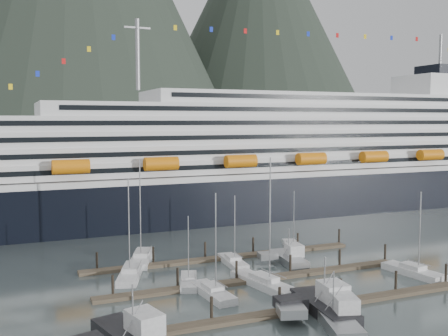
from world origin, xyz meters
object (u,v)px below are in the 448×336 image
at_px(sailboat_b, 131,274).
at_px(trawler_b, 323,305).
at_px(trawler_c, 332,315).
at_px(sailboat_f, 233,262).
at_px(sailboat_e, 142,259).
at_px(sailboat_g, 293,247).
at_px(sailboat_h, 413,272).
at_px(sailboat_c, 189,282).
at_px(sailboat_d, 264,284).
at_px(trawler_e, 288,258).
at_px(sailboat_a, 213,293).
at_px(cruise_ship, 290,164).

bearing_deg(sailboat_b, trawler_b, -121.81).
bearing_deg(trawler_c, sailboat_f, 18.63).
xyz_separation_m(sailboat_e, sailboat_g, (27.39, -2.44, -0.08)).
height_order(sailboat_h, trawler_b, sailboat_h).
bearing_deg(trawler_c, sailboat_c, 45.72).
xyz_separation_m(sailboat_c, sailboat_d, (9.42, -5.23, 0.08)).
xyz_separation_m(trawler_b, trawler_e, (7.29, 21.40, -0.13)).
bearing_deg(sailboat_f, sailboat_a, 150.92).
xyz_separation_m(sailboat_f, trawler_b, (1.57, -23.86, 0.55)).
height_order(sailboat_d, sailboat_e, sailboat_d).
bearing_deg(cruise_ship, sailboat_b, -140.41).
distance_m(sailboat_b, sailboat_e, 8.71).
relative_size(sailboat_d, sailboat_e, 1.06).
distance_m(sailboat_e, sailboat_h, 43.11).
bearing_deg(sailboat_h, sailboat_a, 75.40).
bearing_deg(sailboat_f, sailboat_c, 129.61).
distance_m(sailboat_d, sailboat_e, 23.54).
distance_m(cruise_ship, sailboat_e, 60.66).
distance_m(sailboat_a, sailboat_b, 15.14).
distance_m(cruise_ship, sailboat_d, 66.35).
height_order(sailboat_d, trawler_c, sailboat_d).
relative_size(sailboat_c, sailboat_e, 0.59).
bearing_deg(sailboat_e, sailboat_d, -126.67).
distance_m(sailboat_h, trawler_c, 24.59).
bearing_deg(sailboat_c, trawler_b, -126.19).
height_order(sailboat_b, trawler_c, sailboat_b).
bearing_deg(cruise_ship, sailboat_h, -101.64).
bearing_deg(cruise_ship, trawler_e, -120.12).
bearing_deg(trawler_c, sailboat_a, 51.70).
xyz_separation_m(sailboat_d, sailboat_h, (23.53, -3.58, -0.04)).
xyz_separation_m(sailboat_a, trawler_c, (9.56, -13.67, 0.42)).
height_order(cruise_ship, trawler_e, cruise_ship).
distance_m(cruise_ship, trawler_b, 75.14).
height_order(trawler_b, trawler_c, trawler_b).
height_order(sailboat_h, trawler_c, sailboat_h).
distance_m(sailboat_h, trawler_e, 19.43).
distance_m(cruise_ship, trawler_e, 53.22).
height_order(sailboat_d, trawler_b, sailboat_d).
bearing_deg(trawler_e, sailboat_d, 142.93).
relative_size(sailboat_b, sailboat_h, 1.16).
relative_size(sailboat_d, sailboat_h, 1.42).
height_order(sailboat_a, sailboat_e, sailboat_e).
relative_size(sailboat_b, sailboat_f, 1.31).
relative_size(sailboat_b, sailboat_c, 1.49).
distance_m(sailboat_c, sailboat_d, 10.78).
distance_m(sailboat_e, trawler_e, 24.28).
height_order(cruise_ship, sailboat_d, cruise_ship).
bearing_deg(trawler_e, trawler_b, 168.08).
bearing_deg(sailboat_h, sailboat_b, 59.15).
bearing_deg(sailboat_b, sailboat_c, -114.28).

